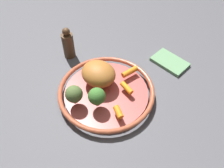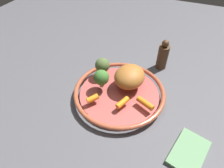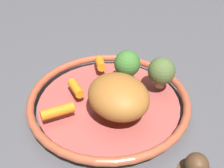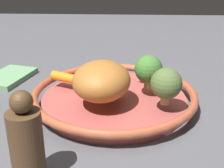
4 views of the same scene
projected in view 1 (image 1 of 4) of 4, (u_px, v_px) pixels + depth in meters
The scene contains 10 objects.
ground_plane at pixel (106, 96), 0.90m from camera, with size 2.25×2.25×0.00m, color #4C4C51.
serving_bowl at pixel (106, 93), 0.88m from camera, with size 0.35×0.35×0.04m.
roast_chicken_piece at pixel (98, 74), 0.87m from camera, with size 0.13×0.11×0.08m, color #A56329.
baby_carrot_back at pixel (127, 88), 0.86m from camera, with size 0.02×0.02×0.05m, color orange.
baby_carrot_right at pixel (130, 72), 0.91m from camera, with size 0.02×0.02×0.07m, color orange.
baby_carrot_left at pixel (118, 112), 0.79m from camera, with size 0.02×0.02×0.04m, color orange.
broccoli_floret_small at pixel (97, 96), 0.79m from camera, with size 0.06×0.06×0.07m.
broccoli_floret_mid at pixel (74, 94), 0.80m from camera, with size 0.06×0.06×0.07m.
pepper_mill at pixel (68, 44), 0.99m from camera, with size 0.05×0.05×0.14m.
dish_towel at pixel (170, 62), 1.01m from camera, with size 0.14×0.09×0.01m, color #669366.
Camera 1 is at (-0.29, 0.47, 0.71)m, focal length 38.75 mm.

